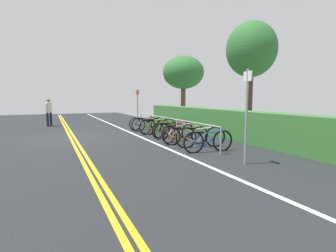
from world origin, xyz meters
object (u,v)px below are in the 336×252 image
bike_rack (169,123)px  bicycle_8 (201,137)px  bicycle_2 (154,126)px  bicycle_3 (158,127)px  bicycle_5 (174,130)px  tree_near_left (183,73)px  sign_post_near (138,104)px  bicycle_9 (208,141)px  sign_post_far (247,108)px  tree_mid (251,50)px  bicycle_1 (148,124)px  bicycle_4 (166,129)px  bicycle_7 (186,135)px  bicycle_6 (178,133)px  pedestrian (49,110)px  bicycle_0 (144,123)px

bike_rack → bicycle_8: size_ratio=4.15×
bicycle_2 → bicycle_3: (0.65, -0.08, 0.05)m
bicycle_5 → tree_near_left: bearing=148.9°
sign_post_near → tree_near_left: tree_near_left is taller
bicycle_8 → bicycle_9: bearing=-14.0°
bike_rack → sign_post_far: bearing=-1.1°
tree_mid → bicycle_1: bearing=-131.0°
bicycle_4 → bicycle_7: 1.96m
bicycle_1 → bicycle_8: bicycle_8 is taller
sign_post_near → bike_rack: bearing=-1.2°
bicycle_2 → tree_mid: (2.44, 3.61, 3.42)m
bicycle_3 → bicycle_8: 3.37m
bicycle_4 → bicycle_2: bearing=-179.6°
bicycle_5 → bicycle_6: (0.72, -0.14, -0.01)m
pedestrian → sign_post_near: size_ratio=0.76×
bicycle_5 → pedestrian: 8.47m
bicycle_5 → tree_near_left: tree_near_left is taller
bicycle_0 → tree_near_left: bearing=128.1°
bicycle_3 → bicycle_9: bicycle_3 is taller
bicycle_7 → pedestrian: bearing=-152.2°
bicycle_8 → sign_post_far: (2.37, -0.17, 1.07)m
bicycle_0 → bicycle_8: bearing=1.1°
bicycle_0 → bicycle_3: 2.03m
bicycle_0 → bicycle_6: 4.02m
bicycle_0 → tree_near_left: size_ratio=0.38×
bicycle_4 → bicycle_5: bicycle_5 is taller
bicycle_7 → sign_post_far: sign_post_far is taller
bicycle_5 → sign_post_near: (-4.78, 0.02, 0.96)m
pedestrian → bicycle_9: bearing=24.3°
bicycle_8 → sign_post_far: sign_post_far is taller
bike_rack → pedestrian: 8.19m
bike_rack → tree_near_left: bearing=147.2°
tree_near_left → bicycle_6: bearing=-29.4°
bicycle_7 → bicycle_1: bearing=179.3°
bike_rack → bicycle_2: bearing=-179.6°
bicycle_9 → tree_mid: tree_mid is taller
bicycle_1 → bicycle_3: (1.40, -0.03, 0.03)m
pedestrian → bicycle_7: bearing=27.8°
sign_post_far → tree_near_left: 11.79m
bike_rack → bicycle_4: bike_rack is taller
bicycle_2 → bicycle_9: size_ratio=0.96×
bicycle_2 → bicycle_7: size_ratio=0.94×
bicycle_6 → sign_post_near: bearing=178.3°
bike_rack → tree_near_left: (-6.16, 3.96, 2.75)m
bicycle_1 → bicycle_9: bearing=-0.5°
bike_rack → sign_post_far: sign_post_far is taller
tree_mid → pedestrian: bearing=-132.8°
bicycle_7 → tree_mid: tree_mid is taller
sign_post_far → pedestrian: bearing=-158.7°
bicycle_3 → bicycle_7: 2.67m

